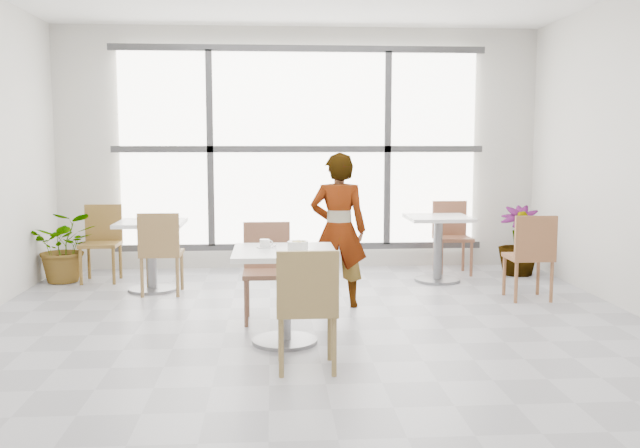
{
  "coord_description": "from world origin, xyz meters",
  "views": [
    {
      "loc": [
        -0.35,
        -5.36,
        1.6
      ],
      "look_at": [
        0.0,
        -0.3,
        1.0
      ],
      "focal_mm": 39.57,
      "sensor_mm": 36.0,
      "label": 1
    }
  ],
  "objects": [
    {
      "name": "bg_table_right",
      "position": [
        1.54,
        2.48,
        0.49
      ],
      "size": [
        0.7,
        0.7,
        0.75
      ],
      "color": "silver",
      "rests_on": "ground"
    },
    {
      "name": "plant_right",
      "position": [
        2.59,
        2.8,
        0.41
      ],
      "size": [
        0.57,
        0.57,
        0.83
      ],
      "primitive_type": "imported",
      "rotation": [
        0.0,
        0.0,
        -0.27
      ],
      "color": "#52893B",
      "rests_on": "ground"
    },
    {
      "name": "wall_back",
      "position": [
        0.0,
        3.5,
        1.5
      ],
      "size": [
        6.0,
        0.0,
        6.0
      ],
      "primitive_type": "plane",
      "rotation": [
        1.57,
        0.0,
        0.0
      ],
      "color": "silver",
      "rests_on": "ground"
    },
    {
      "name": "chair_far",
      "position": [
        -0.4,
        0.88,
        0.5
      ],
      "size": [
        0.42,
        0.42,
        0.87
      ],
      "color": "brown",
      "rests_on": "ground"
    },
    {
      "name": "bg_chair_right_far",
      "position": [
        1.83,
        3.0,
        0.5
      ],
      "size": [
        0.42,
        0.42,
        0.87
      ],
      "color": "#92593F",
      "rests_on": "ground"
    },
    {
      "name": "coffee_cup",
      "position": [
        -0.4,
        0.23,
        0.78
      ],
      "size": [
        0.16,
        0.13,
        0.07
      ],
      "color": "white",
      "rests_on": "main_table"
    },
    {
      "name": "bg_chair_right_near",
      "position": [
        2.24,
        1.44,
        0.5
      ],
      "size": [
        0.42,
        0.42,
        0.87
      ],
      "rotation": [
        0.0,
        0.0,
        3.14
      ],
      "color": "brown",
      "rests_on": "ground"
    },
    {
      "name": "floor",
      "position": [
        0.0,
        0.0,
        0.0
      ],
      "size": [
        7.0,
        7.0,
        0.0
      ],
      "primitive_type": "plane",
      "color": "#9E9EA5",
      "rests_on": "ground"
    },
    {
      "name": "bg_table_left",
      "position": [
        -1.64,
        2.19,
        0.49
      ],
      "size": [
        0.7,
        0.7,
        0.75
      ],
      "color": "white",
      "rests_on": "ground"
    },
    {
      "name": "wall_front",
      "position": [
        0.0,
        -3.5,
        1.5
      ],
      "size": [
        6.0,
        0.0,
        6.0
      ],
      "primitive_type": "plane",
      "rotation": [
        -1.57,
        0.0,
        0.0
      ],
      "color": "silver",
      "rests_on": "ground"
    },
    {
      "name": "bg_chair_left_far",
      "position": [
        -2.3,
        2.8,
        0.5
      ],
      "size": [
        0.42,
        0.42,
        0.87
      ],
      "color": "brown",
      "rests_on": "ground"
    },
    {
      "name": "plant_left",
      "position": [
        -2.7,
        2.74,
        0.41
      ],
      "size": [
        0.81,
        0.72,
        0.81
      ],
      "primitive_type": "imported",
      "rotation": [
        0.0,
        0.0,
        0.13
      ],
      "color": "#49854A",
      "rests_on": "ground"
    },
    {
      "name": "main_table",
      "position": [
        -0.25,
        0.11,
        0.52
      ],
      "size": [
        0.8,
        0.8,
        0.75
      ],
      "color": "white",
      "rests_on": "ground"
    },
    {
      "name": "person",
      "position": [
        0.29,
        1.34,
        0.75
      ],
      "size": [
        0.58,
        0.42,
        1.49
      ],
      "primitive_type": "imported",
      "rotation": [
        0.0,
        0.0,
        3.02
      ],
      "color": "black",
      "rests_on": "ground"
    },
    {
      "name": "bg_chair_left_near",
      "position": [
        -1.5,
        1.95,
        0.5
      ],
      "size": [
        0.42,
        0.42,
        0.87
      ],
      "rotation": [
        0.0,
        0.0,
        3.14
      ],
      "color": "olive",
      "rests_on": "ground"
    },
    {
      "name": "window",
      "position": [
        0.0,
        3.44,
        1.5
      ],
      "size": [
        4.6,
        0.07,
        2.52
      ],
      "color": "white",
      "rests_on": "ground"
    },
    {
      "name": "chair_near",
      "position": [
        -0.11,
        -0.62,
        0.5
      ],
      "size": [
        0.42,
        0.42,
        0.87
      ],
      "rotation": [
        0.0,
        0.0,
        3.14
      ],
      "color": "olive",
      "rests_on": "ground"
    },
    {
      "name": "oatmeal_bowl",
      "position": [
        -0.15,
        -0.01,
        0.79
      ],
      "size": [
        0.21,
        0.21,
        0.09
      ],
      "color": "white",
      "rests_on": "main_table"
    }
  ]
}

